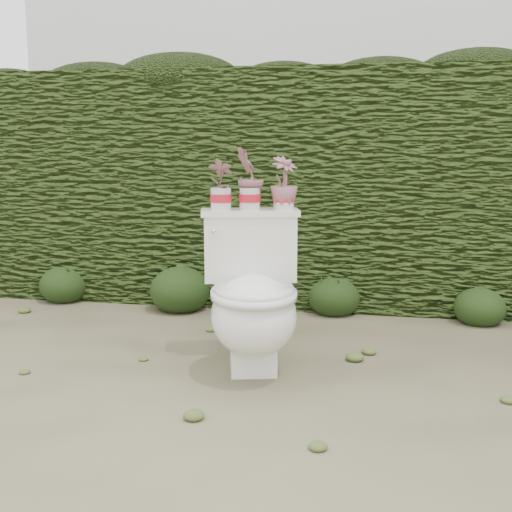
% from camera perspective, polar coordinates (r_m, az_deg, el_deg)
% --- Properties ---
extents(ground, '(60.00, 60.00, 0.00)m').
position_cam_1_polar(ground, '(3.31, -2.66, -9.58)').
color(ground, '#817959').
rests_on(ground, ground).
extents(hedge, '(8.00, 1.00, 1.60)m').
position_cam_1_polar(hedge, '(4.71, 1.72, 6.14)').
color(hedge, '#3E571D').
rests_on(hedge, ground).
extents(house_wall, '(8.00, 3.50, 4.00)m').
position_cam_1_polar(house_wall, '(9.09, 10.08, 15.32)').
color(house_wall, silver).
rests_on(house_wall, ground).
extents(toilet, '(0.61, 0.77, 0.78)m').
position_cam_1_polar(toilet, '(3.13, -0.29, -3.95)').
color(toilet, white).
rests_on(toilet, ground).
extents(potted_plant_left, '(0.14, 0.11, 0.24)m').
position_cam_1_polar(potted_plant_left, '(3.28, -3.15, 6.27)').
color(potted_plant_left, '#2F651F').
rests_on(potted_plant_left, toilet).
extents(potted_plant_center, '(0.14, 0.17, 0.30)m').
position_cam_1_polar(potted_plant_center, '(3.28, -0.56, 6.79)').
color(potted_plant_center, '#2F651F').
rests_on(potted_plant_center, toilet).
extents(potted_plant_right, '(0.20, 0.20, 0.25)m').
position_cam_1_polar(potted_plant_right, '(3.30, 2.50, 6.39)').
color(potted_plant_right, '#2F651F').
rests_on(potted_plant_right, toilet).
extents(liriope_clump_1, '(0.35, 0.35, 0.28)m').
position_cam_1_polar(liriope_clump_1, '(4.80, -16.69, -2.16)').
color(liriope_clump_1, '#243A14').
rests_on(liriope_clump_1, ground).
extents(liriope_clump_2, '(0.41, 0.41, 0.32)m').
position_cam_1_polar(liriope_clump_2, '(4.36, -6.78, -2.68)').
color(liriope_clump_2, '#243A14').
rests_on(liriope_clump_2, ground).
extents(liriope_clump_3, '(0.34, 0.34, 0.27)m').
position_cam_1_polar(liriope_clump_3, '(4.28, 6.98, -3.27)').
color(liriope_clump_3, '#243A14').
rests_on(liriope_clump_3, ground).
extents(liriope_clump_4, '(0.32, 0.32, 0.25)m').
position_cam_1_polar(liriope_clump_4, '(4.25, 19.29, -3.99)').
color(liriope_clump_4, '#243A14').
rests_on(liriope_clump_4, ground).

